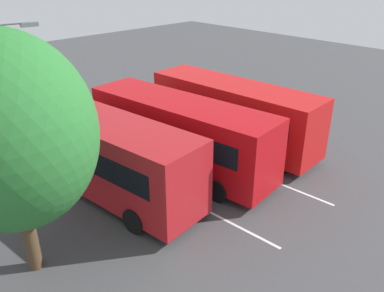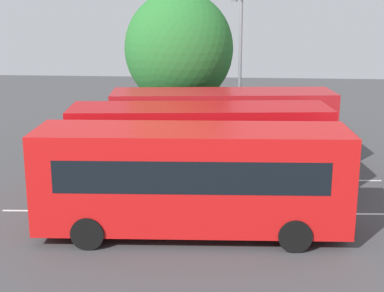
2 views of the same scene
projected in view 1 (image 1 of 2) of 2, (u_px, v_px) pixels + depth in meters
The scene contains 8 objects.
ground_plane at pixel (177, 166), 18.99m from camera, with size 68.37×68.37×0.00m, color #424244.
bus_far_left at pixel (233, 112), 20.43m from camera, with size 9.49×3.01×3.34m.
bus_center_left at pixel (180, 133), 18.04m from camera, with size 9.58×3.49×3.34m.
bus_center_right at pixel (103, 153), 16.19m from camera, with size 9.58×3.49×3.34m.
pedestrian at pixel (63, 117), 22.12m from camera, with size 0.40×0.40×1.71m.
depot_tree at pixel (7, 132), 10.77m from camera, with size 5.34×4.80×7.56m.
lane_stripe_outer_left at pixel (205, 154), 20.17m from camera, with size 13.87×0.12×0.01m, color silver.
lane_stripe_inner_left at pixel (147, 180), 17.81m from camera, with size 13.87×0.12×0.01m, color silver.
Camera 1 is at (-12.48, 11.16, 9.05)m, focal length 36.93 mm.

